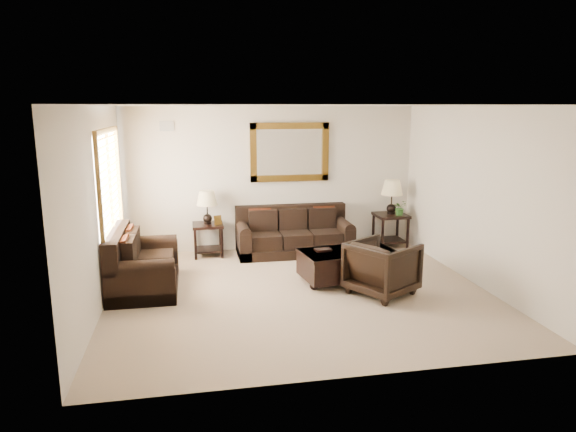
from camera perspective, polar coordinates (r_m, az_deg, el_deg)
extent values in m
cube|color=gray|center=(7.67, 1.26, -8.42)|extent=(5.50, 5.00, 0.01)
cube|color=white|center=(7.19, 1.36, 12.17)|extent=(5.50, 5.00, 0.01)
cube|color=beige|center=(9.74, -1.78, 4.15)|extent=(5.50, 0.01, 2.70)
cube|color=beige|center=(4.96, 7.38, -3.61)|extent=(5.50, 0.01, 2.70)
cube|color=beige|center=(7.26, -20.43, 0.71)|extent=(0.01, 5.00, 2.70)
cube|color=beige|center=(8.33, 20.15, 2.09)|extent=(0.01, 5.00, 2.70)
cube|color=white|center=(8.10, -19.41, 3.32)|extent=(0.01, 1.80, 1.50)
cube|color=brown|center=(8.03, -19.55, 8.91)|extent=(0.06, 1.96, 0.08)
cube|color=brown|center=(8.25, -18.79, -2.10)|extent=(0.06, 1.96, 0.08)
cube|color=brown|center=(7.18, -20.20, 2.23)|extent=(0.06, 0.08, 1.50)
cube|color=brown|center=(9.02, -18.33, 4.21)|extent=(0.06, 0.08, 1.50)
cube|color=brown|center=(8.10, -19.16, 3.33)|extent=(0.05, 0.05, 1.50)
cube|color=#4B300F|center=(9.71, 0.20, 7.10)|extent=(1.50, 0.06, 1.10)
cube|color=white|center=(9.73, 0.18, 7.11)|extent=(1.26, 0.01, 0.86)
cube|color=#999999|center=(9.53, -13.33, 9.70)|extent=(0.25, 0.02, 0.18)
cube|color=black|center=(9.60, 0.70, -3.67)|extent=(2.11, 0.91, 0.17)
cube|color=black|center=(9.80, 0.30, 0.03)|extent=(2.11, 0.21, 0.43)
cube|color=black|center=(9.43, -2.63, -2.61)|extent=(0.54, 0.75, 0.26)
cube|color=black|center=(9.52, 0.72, -2.45)|extent=(0.54, 0.75, 0.26)
cube|color=black|center=(9.65, 4.00, -2.29)|extent=(0.54, 0.75, 0.26)
cube|color=black|center=(9.42, -4.98, -2.97)|extent=(0.21, 0.91, 0.51)
cylinder|color=black|center=(9.36, -5.01, -1.46)|extent=(0.21, 0.89, 0.21)
cube|color=black|center=(9.78, 6.16, -2.42)|extent=(0.21, 0.91, 0.51)
cylinder|color=black|center=(9.72, 6.20, -0.97)|extent=(0.21, 0.89, 0.21)
cube|color=#561E0B|center=(9.53, -3.12, -0.35)|extent=(0.40, 0.18, 0.41)
cube|color=#561E0B|center=(9.77, 4.04, -0.07)|extent=(0.40, 0.18, 0.41)
cube|color=black|center=(8.08, -15.59, -7.13)|extent=(0.96, 1.61, 0.18)
cube|color=black|center=(7.96, -18.47, -3.17)|extent=(0.22, 1.61, 0.45)
cube|color=black|center=(7.73, -15.70, -6.23)|extent=(0.79, 0.56, 0.27)
cube|color=black|center=(8.29, -15.38, -4.99)|extent=(0.79, 0.56, 0.27)
cube|color=black|center=(7.37, -16.09, -7.58)|extent=(0.96, 0.22, 0.53)
cylinder|color=black|center=(7.29, -16.21, -5.60)|extent=(0.94, 0.22, 0.22)
cube|color=black|center=(8.69, -15.29, -4.54)|extent=(0.96, 0.22, 0.53)
cylinder|color=black|center=(8.62, -15.39, -2.84)|extent=(0.94, 0.22, 0.22)
cube|color=#561E0B|center=(7.60, -17.40, -3.83)|extent=(0.19, 0.42, 0.44)
cube|color=#561E0B|center=(8.26, -16.88, -2.55)|extent=(0.19, 0.42, 0.44)
cube|color=black|center=(9.46, -8.91, -1.01)|extent=(0.55, 0.55, 0.05)
cube|color=black|center=(9.57, -8.82, -3.66)|extent=(0.47, 0.47, 0.03)
cylinder|color=black|center=(9.30, -10.24, -3.18)|extent=(0.05, 0.05, 0.55)
cylinder|color=black|center=(9.31, -7.35, -3.06)|extent=(0.05, 0.05, 0.55)
cylinder|color=black|center=(9.75, -10.28, -2.47)|extent=(0.05, 0.05, 0.55)
cylinder|color=black|center=(9.77, -7.52, -2.36)|extent=(0.05, 0.05, 0.55)
sphere|color=black|center=(9.43, -8.93, -0.27)|extent=(0.17, 0.17, 0.17)
cylinder|color=black|center=(9.40, -8.97, 0.80)|extent=(0.02, 0.02, 0.36)
cone|color=beige|center=(9.36, -9.00, 2.00)|extent=(0.38, 0.38, 0.26)
cube|color=#4B300F|center=(9.34, -7.81, -0.44)|extent=(0.15, 0.10, 0.17)
cube|color=black|center=(10.16, 11.37, 0.08)|extent=(0.60, 0.60, 0.05)
cube|color=black|center=(10.27, 11.25, -2.61)|extent=(0.51, 0.51, 0.03)
cylinder|color=black|center=(9.90, 10.48, -2.12)|extent=(0.05, 0.05, 0.60)
cylinder|color=black|center=(10.10, 13.17, -1.96)|extent=(0.05, 0.05, 0.60)
cylinder|color=black|center=(10.37, 9.46, -1.45)|extent=(0.05, 0.05, 0.60)
cylinder|color=black|center=(10.55, 12.06, -1.32)|extent=(0.05, 0.05, 0.60)
sphere|color=black|center=(10.13, 11.40, 0.83)|extent=(0.18, 0.18, 0.18)
cylinder|color=black|center=(10.09, 11.44, 1.91)|extent=(0.03, 0.03, 0.39)
cone|color=beige|center=(10.06, 11.49, 3.12)|extent=(0.41, 0.41, 0.28)
sphere|color=black|center=(7.77, 2.91, -7.75)|extent=(0.13, 0.13, 0.13)
sphere|color=black|center=(8.13, 11.26, -7.08)|extent=(0.13, 0.13, 0.13)
sphere|color=black|center=(8.28, 2.00, -6.50)|extent=(0.13, 0.13, 0.13)
sphere|color=black|center=(8.61, 9.89, -5.93)|extent=(0.13, 0.13, 0.13)
cube|color=black|center=(8.10, 6.63, -5.20)|extent=(1.52, 0.96, 0.40)
cube|color=black|center=(8.05, 6.66, -3.99)|extent=(1.55, 0.98, 0.04)
cube|color=black|center=(7.99, 3.91, -3.77)|extent=(0.26, 0.20, 0.03)
cube|color=black|center=(8.10, 9.01, -3.71)|extent=(0.24, 0.18, 0.03)
cube|color=white|center=(7.92, 6.53, -3.69)|extent=(0.12, 0.10, 0.11)
imported|color=black|center=(7.59, 10.43, -5.40)|extent=(1.11, 1.13, 0.87)
imported|color=#29541D|center=(10.08, 12.31, 0.76)|extent=(0.34, 0.36, 0.22)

